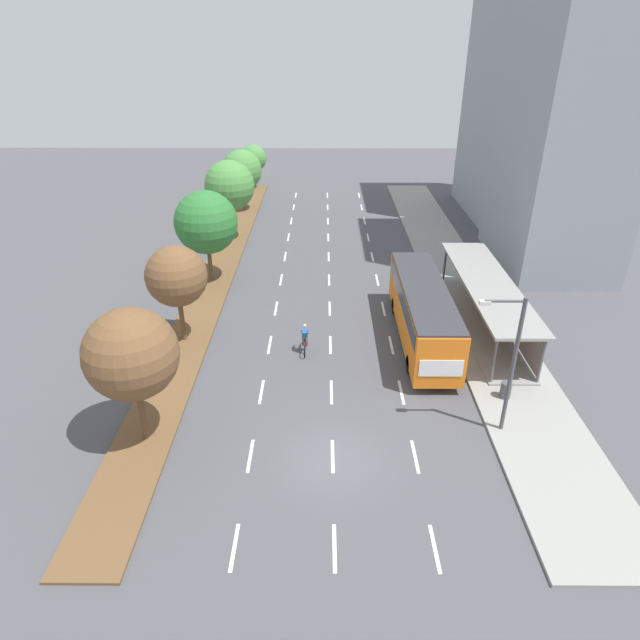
# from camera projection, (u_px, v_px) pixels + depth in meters

# --- Properties ---
(ground_plane) EXTENTS (140.00, 140.00, 0.00)m
(ground_plane) POSITION_uv_depth(u_px,v_px,m) (333.00, 459.00, 22.99)
(ground_plane) COLOR #4C4C51
(median_strip) EXTENTS (2.60, 52.00, 0.12)m
(median_strip) POSITION_uv_depth(u_px,v_px,m) (218.00, 273.00, 40.70)
(median_strip) COLOR brown
(median_strip) RESTS_ON ground
(sidewalk_right) EXTENTS (4.50, 52.00, 0.15)m
(sidewalk_right) POSITION_uv_depth(u_px,v_px,m) (453.00, 273.00, 40.59)
(sidewalk_right) COLOR gray
(sidewalk_right) RESTS_ON ground
(lane_divider_left) EXTENTS (0.14, 48.69, 0.01)m
(lane_divider_left) POSITION_uv_depth(u_px,v_px,m) (281.00, 280.00, 39.68)
(lane_divider_left) COLOR white
(lane_divider_left) RESTS_ON ground
(lane_divider_center) EXTENTS (0.14, 48.69, 0.01)m
(lane_divider_center) POSITION_uv_depth(u_px,v_px,m) (329.00, 280.00, 39.66)
(lane_divider_center) COLOR white
(lane_divider_center) RESTS_ON ground
(lane_divider_right) EXTENTS (0.14, 48.69, 0.01)m
(lane_divider_right) POSITION_uv_depth(u_px,v_px,m) (377.00, 280.00, 39.64)
(lane_divider_right) COLOR white
(lane_divider_right) RESTS_ON ground
(bus_shelter) EXTENTS (2.90, 13.41, 2.86)m
(bus_shelter) POSITION_uv_depth(u_px,v_px,m) (490.00, 300.00, 32.43)
(bus_shelter) COLOR gray
(bus_shelter) RESTS_ON sidewalk_right
(bus) EXTENTS (2.54, 11.29, 3.37)m
(bus) POSITION_uv_depth(u_px,v_px,m) (423.00, 308.00, 30.95)
(bus) COLOR orange
(bus) RESTS_ON ground
(cyclist) EXTENTS (0.46, 1.82, 1.71)m
(cyclist) POSITION_uv_depth(u_px,v_px,m) (305.00, 340.00, 30.36)
(cyclist) COLOR black
(cyclist) RESTS_ON ground
(median_tree_nearest) EXTENTS (3.87, 3.87, 6.21)m
(median_tree_nearest) POSITION_uv_depth(u_px,v_px,m) (131.00, 354.00, 22.07)
(median_tree_nearest) COLOR brown
(median_tree_nearest) RESTS_ON median_strip
(median_tree_second) EXTENTS (3.40, 3.40, 5.66)m
(median_tree_second) POSITION_uv_depth(u_px,v_px,m) (176.00, 276.00, 29.94)
(median_tree_second) COLOR brown
(median_tree_second) RESTS_ON median_strip
(median_tree_third) EXTENTS (4.37, 4.37, 6.42)m
(median_tree_third) POSITION_uv_depth(u_px,v_px,m) (206.00, 223.00, 37.53)
(median_tree_third) COLOR brown
(median_tree_third) RESTS_ON median_strip
(median_tree_fourth) EXTENTS (4.12, 4.12, 6.67)m
(median_tree_fourth) POSITION_uv_depth(u_px,v_px,m) (230.00, 186.00, 45.07)
(median_tree_fourth) COLOR brown
(median_tree_fourth) RESTS_ON median_strip
(median_tree_fifth) EXTENTS (3.90, 3.90, 5.91)m
(median_tree_fifth) POSITION_uv_depth(u_px,v_px,m) (242.00, 170.00, 53.10)
(median_tree_fifth) COLOR brown
(median_tree_fifth) RESTS_ON median_strip
(median_tree_farthest) EXTENTS (2.96, 2.96, 4.80)m
(median_tree_farthest) POSITION_uv_depth(u_px,v_px,m) (253.00, 159.00, 61.12)
(median_tree_farthest) COLOR brown
(median_tree_farthest) RESTS_ON median_strip
(streetlight) EXTENTS (1.91, 0.24, 6.50)m
(streetlight) POSITION_uv_depth(u_px,v_px,m) (510.00, 357.00, 22.81)
(streetlight) COLOR #4C4C51
(streetlight) RESTS_ON sidewalk_right
(trash_bin) EXTENTS (0.52, 0.52, 0.85)m
(trash_bin) POSITION_uv_depth(u_px,v_px,m) (506.00, 390.00, 26.45)
(trash_bin) COLOR #4C4C51
(trash_bin) RESTS_ON sidewalk_right
(building_near_right) EXTENTS (7.17, 11.14, 24.49)m
(building_near_right) POSITION_uv_depth(u_px,v_px,m) (575.00, 94.00, 37.07)
(building_near_right) COLOR #8E939E
(building_near_right) RESTS_ON ground
(building_mid_right) EXTENTS (9.58, 12.24, 23.73)m
(building_mid_right) POSITION_uv_depth(u_px,v_px,m) (533.00, 83.00, 49.50)
(building_mid_right) COLOR #8E939E
(building_mid_right) RESTS_ON ground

